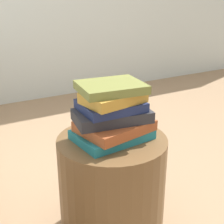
% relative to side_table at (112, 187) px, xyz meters
% --- Properties ---
extents(side_table, '(0.44, 0.44, 0.45)m').
position_rel_side_table_xyz_m(side_table, '(0.00, 0.00, 0.00)').
color(side_table, brown).
rests_on(side_table, ground_plane).
extents(book_teal, '(0.30, 0.23, 0.04)m').
position_rel_side_table_xyz_m(book_teal, '(-0.00, -0.00, 0.24)').
color(book_teal, '#1E727F').
rests_on(book_teal, side_table).
extents(book_rust, '(0.30, 0.25, 0.04)m').
position_rel_side_table_xyz_m(book_rust, '(0.01, -0.01, 0.28)').
color(book_rust, '#994723').
rests_on(book_rust, book_teal).
extents(book_charcoal, '(0.31, 0.20, 0.04)m').
position_rel_side_table_xyz_m(book_charcoal, '(-0.00, -0.00, 0.32)').
color(book_charcoal, '#28282D').
rests_on(book_charcoal, book_rust).
extents(book_navy, '(0.24, 0.19, 0.03)m').
position_rel_side_table_xyz_m(book_navy, '(-0.00, 0.01, 0.36)').
color(book_navy, '#19234C').
rests_on(book_navy, book_charcoal).
extents(book_ochre, '(0.24, 0.18, 0.04)m').
position_rel_side_table_xyz_m(book_ochre, '(-0.00, -0.01, 0.40)').
color(book_ochre, '#B7842D').
rests_on(book_ochre, book_navy).
extents(book_olive, '(0.26, 0.22, 0.03)m').
position_rel_side_table_xyz_m(book_olive, '(0.00, 0.01, 0.43)').
color(book_olive, olive).
rests_on(book_olive, book_ochre).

